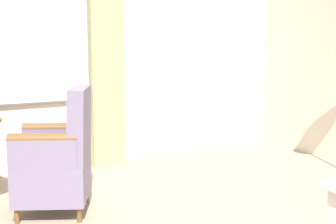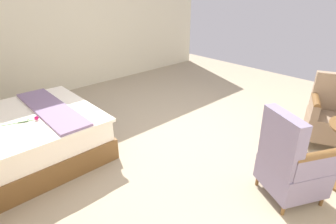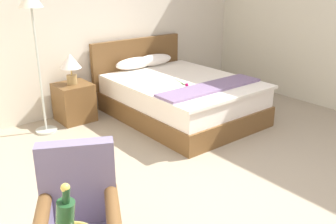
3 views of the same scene
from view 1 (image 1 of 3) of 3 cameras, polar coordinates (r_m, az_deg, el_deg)
The scene contains 1 object.
armchair_by_window at distance 3.71m, azimuth -13.22°, elevation -5.74°, with size 0.71×0.72×0.98m.
Camera 1 is at (1.74, -0.89, 1.34)m, focal length 50.00 mm.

